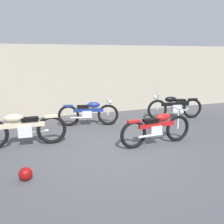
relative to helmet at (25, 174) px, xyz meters
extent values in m
plane|color=#47474C|center=(2.04, 0.67, -0.13)|extent=(40.00, 40.00, 0.00)
cube|color=#B2A893|center=(2.04, 4.91, 1.19)|extent=(18.00, 0.30, 2.63)
sphere|color=maroon|center=(0.00, 0.00, 0.00)|extent=(0.25, 0.25, 0.25)
torus|color=black|center=(3.88, 0.87, 0.23)|extent=(0.72, 0.13, 0.72)
torus|color=black|center=(2.55, 0.79, 0.23)|extent=(0.72, 0.13, 0.72)
cube|color=silver|center=(3.16, 0.83, 0.25)|extent=(0.33, 0.21, 0.28)
cube|color=#B21919|center=(3.21, 0.83, 0.41)|extent=(1.01, 0.16, 0.12)
ellipsoid|color=#B21919|center=(3.39, 0.84, 0.59)|extent=(0.44, 0.22, 0.20)
cube|color=black|center=(3.04, 0.82, 0.54)|extent=(0.40, 0.20, 0.08)
cube|color=#B21919|center=(2.55, 0.79, 0.57)|extent=(0.32, 0.14, 0.06)
cylinder|color=silver|center=(3.88, 0.87, 0.50)|extent=(0.06, 0.06, 0.54)
cylinder|color=silver|center=(3.88, 0.87, 0.78)|extent=(0.07, 0.57, 0.04)
sphere|color=silver|center=(3.96, 0.87, 0.68)|extent=(0.14, 0.14, 0.14)
cylinder|color=silver|center=(2.97, 0.70, 0.18)|extent=(0.69, 0.10, 0.06)
torus|color=black|center=(0.70, 1.82, 0.26)|extent=(0.76, 0.12, 0.76)
cube|color=silver|center=(0.05, 1.85, 0.28)|extent=(0.34, 0.22, 0.29)
cube|color=beige|center=(-0.01, 1.85, 0.44)|extent=(1.07, 0.15, 0.13)
ellipsoid|color=beige|center=(-0.19, 1.86, 0.63)|extent=(0.47, 0.23, 0.21)
cube|color=black|center=(0.18, 1.84, 0.58)|extent=(0.42, 0.20, 0.08)
cube|color=beige|center=(0.70, 1.82, 0.61)|extent=(0.34, 0.14, 0.06)
cylinder|color=silver|center=(0.26, 1.97, 0.20)|extent=(0.73, 0.09, 0.06)
torus|color=black|center=(2.64, 2.99, 0.22)|extent=(0.69, 0.25, 0.69)
torus|color=black|center=(1.40, 3.31, 0.22)|extent=(0.69, 0.25, 0.69)
cube|color=silver|center=(1.98, 3.16, 0.24)|extent=(0.34, 0.26, 0.27)
cube|color=navy|center=(2.02, 3.15, 0.39)|extent=(0.97, 0.33, 0.11)
ellipsoid|color=navy|center=(2.19, 3.11, 0.56)|extent=(0.45, 0.29, 0.19)
cube|color=black|center=(1.86, 3.19, 0.52)|extent=(0.41, 0.26, 0.08)
cube|color=navy|center=(1.40, 3.31, 0.54)|extent=(0.32, 0.19, 0.06)
cylinder|color=silver|center=(2.64, 2.99, 0.48)|extent=(0.05, 0.05, 0.52)
cylinder|color=silver|center=(2.64, 2.99, 0.74)|extent=(0.17, 0.54, 0.03)
sphere|color=silver|center=(2.72, 2.97, 0.65)|extent=(0.13, 0.13, 0.13)
cylinder|color=silver|center=(1.77, 3.10, 0.17)|extent=(0.66, 0.22, 0.06)
torus|color=black|center=(4.53, 3.07, 0.24)|extent=(0.73, 0.21, 0.72)
torus|color=black|center=(5.84, 2.83, 0.24)|extent=(0.73, 0.21, 0.72)
cube|color=silver|center=(5.23, 2.94, 0.26)|extent=(0.35, 0.25, 0.28)
cube|color=black|center=(5.19, 2.95, 0.42)|extent=(1.02, 0.27, 0.12)
ellipsoid|color=black|center=(5.01, 2.98, 0.59)|extent=(0.46, 0.27, 0.20)
cube|color=black|center=(5.36, 2.92, 0.54)|extent=(0.42, 0.24, 0.08)
cube|color=black|center=(5.84, 2.83, 0.57)|extent=(0.33, 0.17, 0.06)
cylinder|color=silver|center=(4.53, 3.07, 0.51)|extent=(0.06, 0.06, 0.55)
cylinder|color=silver|center=(4.53, 3.07, 0.78)|extent=(0.13, 0.57, 0.04)
sphere|color=silver|center=(4.45, 3.08, 0.68)|extent=(0.14, 0.14, 0.14)
cylinder|color=silver|center=(5.45, 3.02, 0.19)|extent=(0.69, 0.18, 0.06)
camera|label=1|loc=(0.08, -4.49, 2.15)|focal=39.76mm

